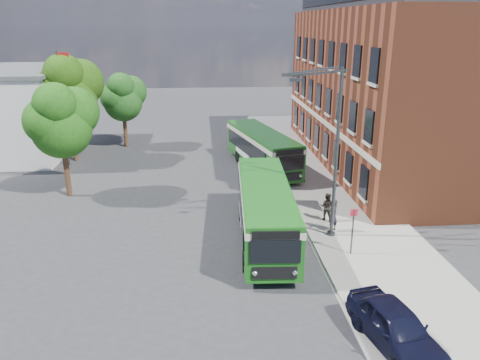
{
  "coord_description": "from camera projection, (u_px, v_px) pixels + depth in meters",
  "views": [
    {
      "loc": [
        -1.54,
        -24.53,
        11.03
      ],
      "look_at": [
        0.54,
        1.57,
        2.2
      ],
      "focal_mm": 35.0,
      "sensor_mm": 36.0,
      "label": 1
    }
  ],
  "objects": [
    {
      "name": "parked_car",
      "position": [
        396.0,
        327.0,
        16.38
      ],
      "size": [
        2.72,
        4.76,
        1.53
      ],
      "primitive_type": "imported",
      "rotation": [
        0.0,
        0.0,
        0.22
      ],
      "color": "black",
      "rests_on": "pavement"
    },
    {
      "name": "pavement",
      "position": [
        319.0,
        177.0,
        34.87
      ],
      "size": [
        6.0,
        48.0,
        0.15
      ],
      "primitive_type": "cube",
      "color": "gray",
      "rests_on": "ground"
    },
    {
      "name": "brick_office",
      "position": [
        399.0,
        77.0,
        36.97
      ],
      "size": [
        12.1,
        26.0,
        14.2
      ],
      "color": "brown",
      "rests_on": "ground"
    },
    {
      "name": "ground",
      "position": [
        233.0,
        225.0,
        26.81
      ],
      "size": [
        120.0,
        120.0,
        0.0
      ],
      "primitive_type": "plane",
      "color": "#2B2C2E",
      "rests_on": "ground"
    },
    {
      "name": "kerb_line",
      "position": [
        279.0,
        179.0,
        34.66
      ],
      "size": [
        0.12,
        48.0,
        0.01
      ],
      "primitive_type": "cube",
      "color": "beige",
      "rests_on": "ground"
    },
    {
      "name": "bus_rear",
      "position": [
        262.0,
        147.0,
        36.51
      ],
      "size": [
        4.99,
        10.69,
        3.02
      ],
      "color": "#195318",
      "rests_on": "ground"
    },
    {
      "name": "pedestrian_a",
      "position": [
        333.0,
        215.0,
        25.45
      ],
      "size": [
        0.81,
        0.76,
        1.86
      ],
      "primitive_type": "imported",
      "rotation": [
        0.0,
        0.0,
        3.76
      ],
      "color": "black",
      "rests_on": "pavement"
    },
    {
      "name": "bus_stop_sign",
      "position": [
        353.0,
        228.0,
        22.78
      ],
      "size": [
        0.35,
        0.08,
        2.52
      ],
      "color": "#333638",
      "rests_on": "ground"
    },
    {
      "name": "tree_left",
      "position": [
        61.0,
        120.0,
        29.72
      ],
      "size": [
        4.51,
        4.29,
        7.62
      ],
      "color": "#3B2515",
      "rests_on": "ground"
    },
    {
      "name": "bus_front",
      "position": [
        265.0,
        207.0,
        24.59
      ],
      "size": [
        3.11,
        10.89,
        3.02
      ],
      "color": "#195D17",
      "rests_on": "ground"
    },
    {
      "name": "flagpole",
      "position": [
        63.0,
        105.0,
        36.57
      ],
      "size": [
        0.95,
        0.1,
        9.0
      ],
      "color": "#333638",
      "rests_on": "ground"
    },
    {
      "name": "street_lamp",
      "position": [
        330.0,
        152.0,
        23.75
      ],
      "size": [
        2.96,
        2.38,
        9.0
      ],
      "color": "#333638",
      "rests_on": "ground"
    },
    {
      "name": "tree_mid",
      "position": [
        69.0,
        89.0,
        37.5
      ],
      "size": [
        5.22,
        4.96,
        8.81
      ],
      "color": "#3B2515",
      "rests_on": "ground"
    },
    {
      "name": "tree_right",
      "position": [
        123.0,
        97.0,
        42.31
      ],
      "size": [
        4.08,
        3.88,
        6.88
      ],
      "color": "#3B2515",
      "rests_on": "ground"
    },
    {
      "name": "pedestrian_b",
      "position": [
        327.0,
        207.0,
        26.91
      ],
      "size": [
        1.0,
        0.94,
        1.64
      ],
      "primitive_type": "imported",
      "rotation": [
        0.0,
        0.0,
        2.63
      ],
      "color": "black",
      "rests_on": "pavement"
    },
    {
      "name": "white_building",
      "position": [
        16.0,
        110.0,
        41.28
      ],
      "size": [
        9.4,
        13.4,
        7.3
      ],
      "color": "silver",
      "rests_on": "ground"
    }
  ]
}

